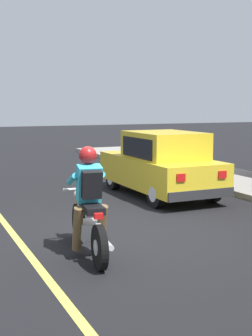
# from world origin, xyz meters

# --- Properties ---
(ground_plane) EXTENTS (80.00, 80.00, 0.00)m
(ground_plane) POSITION_xyz_m (0.00, 0.00, 0.00)
(ground_plane) COLOR black
(sidewalk_curb) EXTENTS (2.60, 22.00, 0.14)m
(sidewalk_curb) POSITION_xyz_m (5.01, 3.00, 0.07)
(sidewalk_curb) COLOR gray
(sidewalk_curb) RESTS_ON ground
(motorcycle_with_rider) EXTENTS (0.62, 2.02, 1.62)m
(motorcycle_with_rider) POSITION_xyz_m (-0.98, -0.77, 0.68)
(motorcycle_with_rider) COLOR black
(motorcycle_with_rider) RESTS_ON ground
(car_hatchback) EXTENTS (1.64, 3.78, 1.57)m
(car_hatchback) POSITION_xyz_m (2.14, 2.74, 0.77)
(car_hatchback) COLOR black
(car_hatchback) RESTS_ON ground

